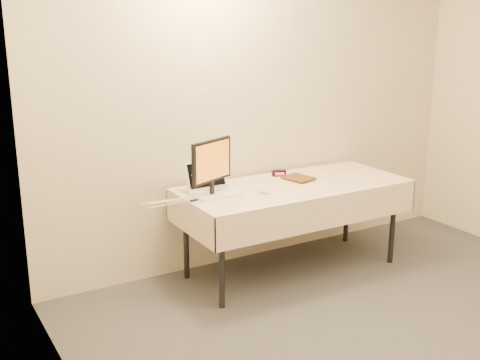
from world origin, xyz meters
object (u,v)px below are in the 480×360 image
table (294,192)px  monitor (212,164)px  laptop (212,186)px  book (291,167)px

table → monitor: 0.79m
laptop → book: 0.71m
laptop → table: bearing=-10.2°
table → laptop: size_ratio=5.46×
monitor → book: 0.76m
monitor → laptop: bearing=40.7°
table → monitor: (-0.72, 0.03, 0.31)m
monitor → book: size_ratio=1.76×
monitor → book: monitor is taller
book → monitor: bearing=171.4°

